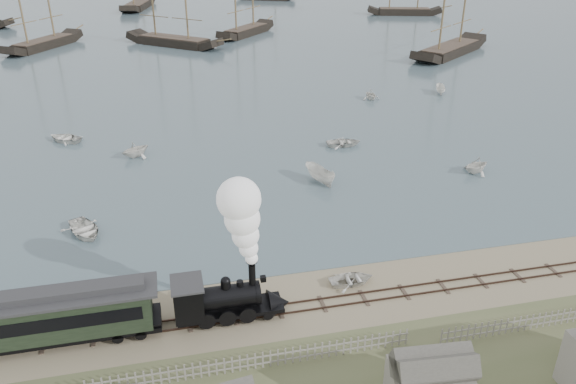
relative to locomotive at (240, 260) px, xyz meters
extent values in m
plane|color=tan|center=(6.56, 2.00, -4.39)|extent=(600.00, 600.00, 0.00)
cube|color=#38261E|center=(6.56, -0.50, -4.29)|extent=(120.00, 0.08, 0.12)
cube|color=#38261E|center=(6.56, 0.50, -4.29)|extent=(120.00, 0.08, 0.12)
cube|color=#45342C|center=(6.56, 0.00, -4.36)|extent=(120.00, 1.80, 0.06)
cube|color=black|center=(-0.77, 0.00, -3.67)|extent=(6.92, 2.03, 0.25)
cylinder|color=black|center=(-1.18, 0.00, -2.65)|extent=(4.27, 1.53, 1.53)
cube|color=black|center=(-3.42, 0.00, -2.45)|extent=(1.83, 2.24, 2.34)
cube|color=#323235|center=(-3.42, 0.00, -1.23)|extent=(2.03, 2.44, 0.12)
cylinder|color=black|center=(0.75, 0.00, -1.28)|extent=(0.45, 0.45, 1.63)
sphere|color=black|center=(-0.98, 0.00, -1.46)|extent=(0.65, 0.65, 0.65)
cone|color=black|center=(2.48, 0.00, -3.77)|extent=(1.42, 2.03, 2.03)
cube|color=black|center=(1.46, 0.00, -1.63)|extent=(0.36, 0.36, 0.36)
cube|color=black|center=(-12.17, 0.00, -3.68)|extent=(13.93, 2.29, 0.35)
cube|color=black|center=(-12.17, 0.00, -2.29)|extent=(12.94, 2.49, 2.49)
cube|color=black|center=(-12.17, -1.26, -2.04)|extent=(11.94, 0.06, 0.90)
cube|color=black|center=(-12.17, 1.26, -2.04)|extent=(11.94, 0.06, 0.90)
cube|color=#323235|center=(-12.17, 0.00, -0.99)|extent=(13.93, 2.69, 0.18)
cube|color=#323235|center=(-12.17, 0.00, -0.69)|extent=(12.44, 1.19, 0.45)
imported|color=white|center=(8.27, 1.88, -4.05)|extent=(2.44, 3.35, 0.68)
imported|color=white|center=(-11.16, 13.40, -3.87)|extent=(5.29, 4.69, 0.91)
imported|color=white|center=(-7.22, 29.75, -3.45)|extent=(4.25, 4.38, 1.76)
imported|color=white|center=(10.66, 18.83, -3.53)|extent=(4.40, 3.04, 1.59)
imported|color=white|center=(16.08, 27.71, -3.91)|extent=(3.12, 4.18, 0.83)
imported|color=white|center=(27.03, 17.48, -3.49)|extent=(3.60, 3.88, 1.68)
imported|color=white|center=(36.67, 44.64, -3.70)|extent=(3.49, 2.25, 1.26)
imported|color=white|center=(-15.40, 36.46, -3.89)|extent=(4.89, 5.17, 0.87)
imported|color=white|center=(25.54, 44.17, -3.57)|extent=(3.14, 2.80, 1.52)
camera|label=1|loc=(-3.72, -29.71, 19.50)|focal=35.00mm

